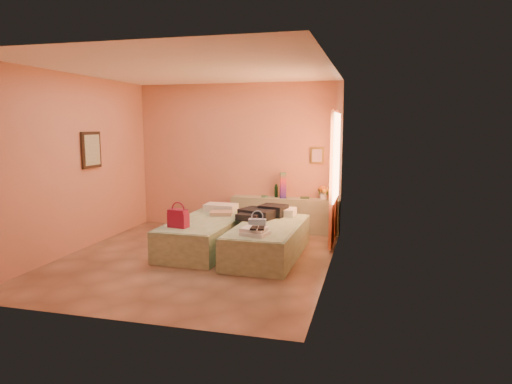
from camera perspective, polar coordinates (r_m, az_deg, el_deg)
ground at (r=7.03m, az=-7.63°, el=-8.30°), size 4.50×4.50×0.00m
room_walls at (r=7.20m, az=-4.68°, el=6.59°), size 4.02×4.51×2.81m
headboard_ledge at (r=8.65m, az=3.63°, el=-2.87°), size 2.05×0.30×0.65m
bed_left at (r=7.46m, az=-6.38°, el=-5.32°), size 0.95×2.02×0.50m
bed_right at (r=7.03m, az=1.54°, el=-6.12°), size 0.95×2.02×0.50m
water_bottle at (r=8.65m, az=2.54°, el=0.12°), size 0.07×0.07×0.24m
rainbow_box at (r=8.53m, az=3.40°, el=0.83°), size 0.14×0.14×0.48m
small_dish at (r=8.67m, az=1.06°, el=-0.54°), size 0.14×0.14×0.03m
green_book at (r=8.57m, az=6.11°, el=-0.70°), size 0.18×0.15×0.03m
flower_vase at (r=8.50m, az=8.43°, el=0.07°), size 0.24×0.24×0.29m
magenta_handbag at (r=6.88m, az=-9.68°, el=-3.25°), size 0.31×0.20×0.27m
khaki_garment at (r=7.75m, az=-4.39°, el=-2.65°), size 0.42×0.37×0.06m
clothes_pile at (r=7.48m, az=0.69°, el=-2.54°), size 0.73×0.73×0.18m
blue_handbag at (r=6.63m, az=0.16°, el=-4.06°), size 0.26×0.14×0.16m
towel_stack at (r=6.32m, az=-0.11°, el=-4.96°), size 0.40×0.36×0.10m
sandal_pair at (r=6.25m, az=0.17°, el=-4.54°), size 0.18×0.23×0.02m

